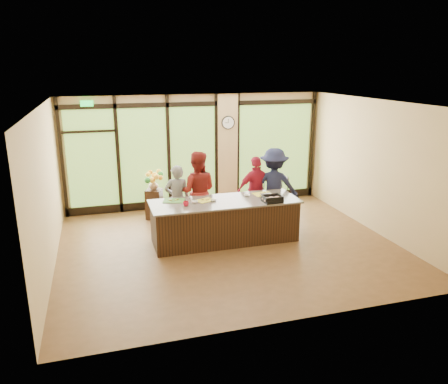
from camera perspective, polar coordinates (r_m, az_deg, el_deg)
floor at (r=9.41m, az=0.62°, el=-7.02°), size 7.00×7.00×0.00m
ceiling at (r=8.68m, az=0.68°, el=11.50°), size 7.00×7.00×0.00m
back_wall at (r=11.76m, az=-3.64°, el=5.33°), size 7.00×0.00×7.00m
left_wall at (r=8.62m, az=-22.22°, el=0.10°), size 0.00×6.00×6.00m
right_wall at (r=10.47m, az=19.32°, el=3.09°), size 0.00×6.00×6.00m
window_wall at (r=11.77m, az=-2.80°, el=4.84°), size 6.90×0.12×3.00m
island_base at (r=9.52m, az=0.10°, el=-3.90°), size 3.10×1.00×0.88m
countertop at (r=9.37m, az=0.10°, el=-1.26°), size 3.20×1.10×0.04m
wall_clock at (r=11.73m, az=0.54°, el=9.05°), size 0.36×0.04×0.36m
cook_left at (r=9.96m, az=-6.12°, el=-0.93°), size 0.61×0.43×1.58m
cook_midleft at (r=10.02m, az=-3.52°, el=0.08°), size 1.08×0.94×1.87m
cook_midright at (r=10.45m, az=4.24°, el=0.17°), size 1.00×0.45×1.67m
cook_right at (r=10.52m, az=6.51°, el=0.74°), size 1.36×1.07×1.85m
roasting_pan at (r=9.32m, az=6.33°, el=-1.09°), size 0.42×0.34×0.07m
mixing_bowl at (r=9.59m, az=5.73°, el=-0.56°), size 0.33×0.33×0.07m
cutting_board_left at (r=9.40m, az=-6.56°, el=-1.13°), size 0.53×0.45×0.01m
cutting_board_center at (r=9.38m, az=-2.47°, el=-1.09°), size 0.45×0.40×0.01m
cutting_board_right at (r=9.86m, az=5.11°, el=-0.26°), size 0.45×0.36×0.01m
prep_bowl_near at (r=9.21m, az=-3.87°, el=-1.32°), size 0.16×0.16×0.05m
prep_bowl_mid at (r=9.32m, az=-1.39°, el=-1.10°), size 0.14×0.14×0.04m
prep_bowl_far at (r=9.69m, az=2.97°, el=-0.45°), size 0.15×0.15×0.03m
red_ramekin at (r=9.03m, az=-5.00°, el=-1.55°), size 0.13×0.13×0.10m
flower_stand at (r=11.07m, az=-9.08°, el=-1.54°), size 0.49×0.49×0.75m
flower_vase at (r=10.93m, az=-9.20°, el=0.96°), size 0.28×0.28×0.25m
bar_cart at (r=11.56m, az=6.43°, el=0.48°), size 0.79×0.53×1.00m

